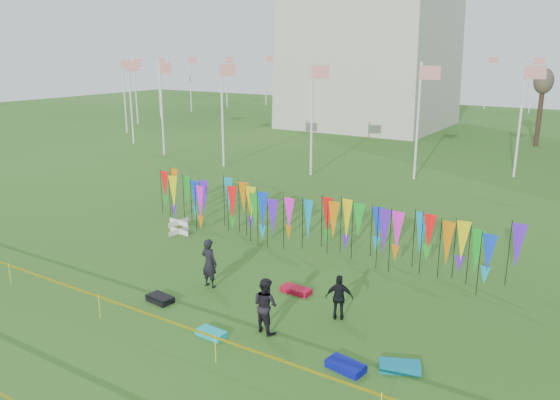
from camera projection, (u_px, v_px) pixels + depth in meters
The scene contains 13 objects.
ground at pixel (185, 310), 19.03m from camera, with size 160.00×160.00×0.00m, color #254E16.
flagpole_ring at pixel (370, 92), 64.25m from camera, with size 57.40×56.16×8.00m.
banner_row at pixel (301, 215), 24.59m from camera, with size 18.64×0.64×2.45m.
caution_tape_near at pixel (135, 310), 17.29m from camera, with size 26.00×0.02×0.90m.
box_kite at pixel (179, 227), 26.77m from camera, with size 0.66×0.66×0.74m.
person_left at pixel (209, 263), 20.67m from camera, with size 0.70×0.51×1.92m, color black.
person_mid at pixel (265, 305), 17.36m from camera, with size 0.89×0.55×1.83m, color black.
person_right at pixel (339, 297), 18.18m from camera, with size 0.92×0.52×1.57m, color black.
kite_bag_turquoise at pixel (211, 333), 17.26m from camera, with size 0.96×0.48×0.19m, color #0DC0CE.
kite_bag_blue at pixel (346, 366), 15.45m from camera, with size 1.08×0.57×0.23m, color #09109A.
kite_bag_red at pixel (296, 290), 20.35m from camera, with size 1.14×0.52×0.21m, color #B50C25.
kite_bag_black at pixel (160, 299), 19.62m from camera, with size 0.98×0.57×0.23m, color black.
kite_bag_teal at pixel (400, 367), 15.42m from camera, with size 1.15×0.55×0.22m, color #0B77A0.
Camera 1 is at (12.12, -12.82, 8.76)m, focal length 35.00 mm.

